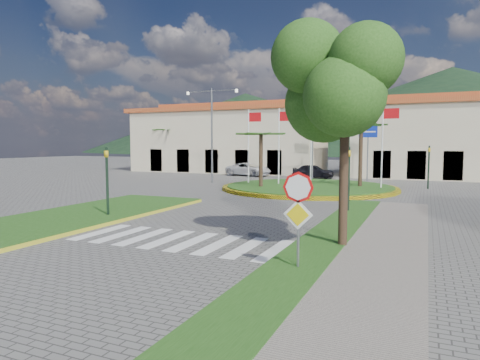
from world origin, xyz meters
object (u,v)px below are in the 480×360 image
at_px(roundabout_island, 309,187).
at_px(white_van, 249,169).
at_px(deciduous_tree, 346,84).
at_px(car_dark_b, 453,174).
at_px(car_dark_a, 313,171).
at_px(stop_sign, 298,205).

bearing_deg(roundabout_island, white_van, 131.03).
relative_size(deciduous_tree, white_van, 1.40).
height_order(deciduous_tree, white_van, deciduous_tree).
bearing_deg(deciduous_tree, white_van, 118.01).
bearing_deg(white_van, car_dark_b, -67.78).
relative_size(car_dark_a, car_dark_b, 1.25).
bearing_deg(deciduous_tree, car_dark_b, 81.45).
bearing_deg(roundabout_island, stop_sign, -76.27).
bearing_deg(white_van, deciduous_tree, -140.13).
distance_m(deciduous_tree, car_dark_a, 28.63).
bearing_deg(car_dark_b, white_van, 97.00).
xyz_separation_m(stop_sign, white_van, (-14.03, 30.53, -1.12)).
relative_size(roundabout_island, deciduous_tree, 1.87).
height_order(deciduous_tree, car_dark_b, deciduous_tree).
bearing_deg(deciduous_tree, stop_sign, -101.18).
xyz_separation_m(white_van, car_dark_b, (19.29, 3.53, -0.15)).
xyz_separation_m(roundabout_island, car_dark_b, (10.16, 14.02, 0.36)).
xyz_separation_m(stop_sign, deciduous_tree, (0.60, 3.04, 3.38)).
bearing_deg(stop_sign, deciduous_tree, 78.82).
distance_m(roundabout_island, car_dark_b, 17.32).
xyz_separation_m(deciduous_tree, car_dark_a, (-7.72, 27.21, -4.49)).
distance_m(roundabout_island, deciduous_tree, 18.55).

